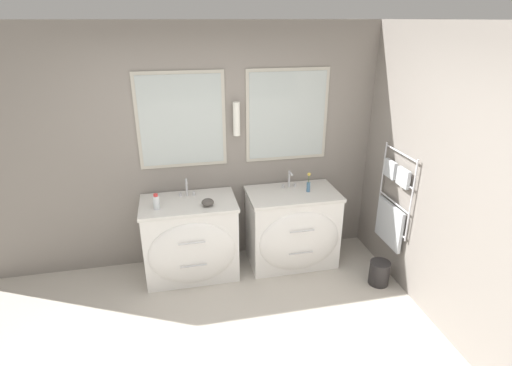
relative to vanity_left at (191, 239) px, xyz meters
The scene contains 10 objects.
wall_back 0.99m from the vanity_left, 57.96° to the left, with size 5.39×0.15×2.60m.
wall_right 2.40m from the vanity_left, 17.23° to the right, with size 0.13×3.79×2.60m.
vanity_left is the anchor object (origin of this frame).
vanity_right 1.13m from the vanity_left, ahead, with size 0.98×0.66×0.86m.
faucet_left 0.55m from the vanity_left, 90.00° to the left, with size 0.17×0.12×0.19m.
faucet_right 1.25m from the vanity_left, ahead, with size 0.17×0.12×0.19m.
toiletry_bottle 0.59m from the vanity_left, 169.07° to the right, with size 0.06×0.06×0.16m.
amenity_bowl 0.51m from the vanity_left, 27.80° to the right, with size 0.13×0.13×0.08m.
flower_vase 1.39m from the vanity_left, ahead, with size 0.04×0.04×0.22m.
waste_bin 2.02m from the vanity_left, 16.92° to the right, with size 0.21×0.21×0.26m.
Camera 1 is at (-0.32, -2.24, 2.61)m, focal length 28.00 mm.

